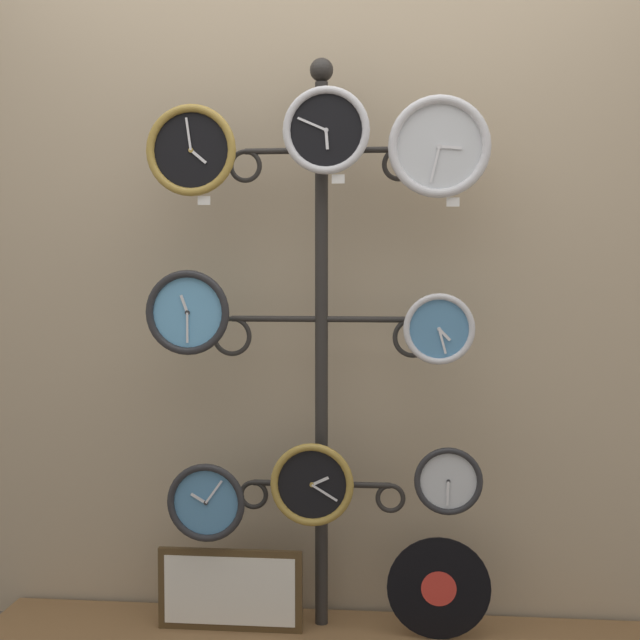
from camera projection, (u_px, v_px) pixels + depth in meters
shop_wall at (326, 221)px, 3.04m from camera, size 4.40×0.04×2.80m
low_shelf at (320, 639)px, 2.90m from camera, size 2.20×0.36×0.06m
display_stand at (322, 424)px, 2.92m from camera, size 0.73×0.35×1.91m
clock_top_left at (191, 150)px, 2.81m from camera, size 0.29×0.04×0.29m
clock_top_center at (326, 130)px, 2.75m from camera, size 0.27×0.04×0.27m
clock_top_right at (439, 147)px, 2.75m from camera, size 0.32×0.04×0.32m
clock_middle_left at (188, 313)px, 2.85m from camera, size 0.27×0.04×0.27m
clock_middle_right at (439, 329)px, 2.78m from camera, size 0.22×0.04×0.22m
clock_bottom_left at (206, 502)px, 2.86m from camera, size 0.25×0.04×0.25m
clock_bottom_center at (312, 484)px, 2.83m from camera, size 0.27×0.04×0.27m
clock_bottom_right at (448, 481)px, 2.80m from camera, size 0.22×0.04×0.22m
vinyl_record at (439, 588)px, 2.82m from camera, size 0.33×0.01×0.33m
picture_frame at (230, 590)px, 2.90m from camera, size 0.47×0.02×0.27m
price_tag_upper at (204, 200)px, 2.81m from camera, size 0.04×0.00×0.03m
price_tag_mid at (338, 179)px, 2.75m from camera, size 0.04×0.00×0.03m
price_tag_lower at (453, 202)px, 2.75m from camera, size 0.04×0.00×0.03m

